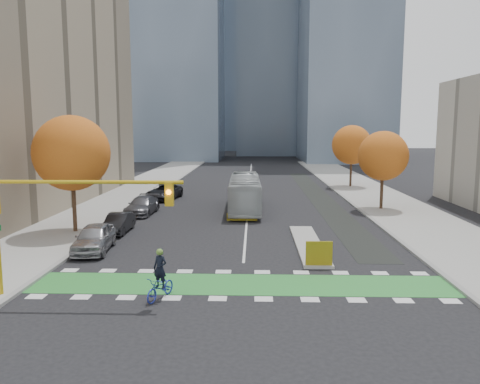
# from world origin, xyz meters

# --- Properties ---
(ground) EXTENTS (300.00, 300.00, 0.00)m
(ground) POSITION_xyz_m (0.00, 0.00, 0.00)
(ground) COLOR black
(ground) RESTS_ON ground
(sidewalk_west) EXTENTS (7.00, 120.00, 0.15)m
(sidewalk_west) POSITION_xyz_m (-13.50, 20.00, 0.07)
(sidewalk_west) COLOR gray
(sidewalk_west) RESTS_ON ground
(sidewalk_east) EXTENTS (7.00, 120.00, 0.15)m
(sidewalk_east) POSITION_xyz_m (13.50, 20.00, 0.07)
(sidewalk_east) COLOR gray
(sidewalk_east) RESTS_ON ground
(curb_west) EXTENTS (0.30, 120.00, 0.16)m
(curb_west) POSITION_xyz_m (-10.00, 20.00, 0.07)
(curb_west) COLOR gray
(curb_west) RESTS_ON ground
(curb_east) EXTENTS (0.30, 120.00, 0.16)m
(curb_east) POSITION_xyz_m (10.00, 20.00, 0.07)
(curb_east) COLOR gray
(curb_east) RESTS_ON ground
(bike_crossing) EXTENTS (20.00, 3.00, 0.01)m
(bike_crossing) POSITION_xyz_m (0.00, 1.50, 0.01)
(bike_crossing) COLOR #297F31
(bike_crossing) RESTS_ON ground
(centre_line) EXTENTS (0.15, 70.00, 0.01)m
(centre_line) POSITION_xyz_m (0.00, 40.00, 0.01)
(centre_line) COLOR silver
(centre_line) RESTS_ON ground
(bike_lane_paint) EXTENTS (2.50, 50.00, 0.01)m
(bike_lane_paint) POSITION_xyz_m (7.50, 30.00, 0.01)
(bike_lane_paint) COLOR black
(bike_lane_paint) RESTS_ON ground
(median_island) EXTENTS (1.60, 10.00, 0.16)m
(median_island) POSITION_xyz_m (4.00, 9.00, 0.08)
(median_island) COLOR gray
(median_island) RESTS_ON ground
(hazard_board) EXTENTS (1.40, 0.12, 1.30)m
(hazard_board) POSITION_xyz_m (4.00, 4.20, 0.80)
(hazard_board) COLOR yellow
(hazard_board) RESTS_ON median_island
(tower_nw) EXTENTS (22.00, 22.00, 70.00)m
(tower_nw) POSITION_xyz_m (-18.00, 90.00, 35.00)
(tower_nw) COLOR #47566B
(tower_nw) RESTS_ON ground
(tower_ne) EXTENTS (18.00, 24.00, 60.00)m
(tower_ne) POSITION_xyz_m (20.00, 85.00, 30.00)
(tower_ne) COLOR #47566B
(tower_ne) RESTS_ON ground
(tower_far) EXTENTS (26.00, 26.00, 80.00)m
(tower_far) POSITION_xyz_m (-4.00, 140.00, 40.00)
(tower_far) COLOR #47566B
(tower_far) RESTS_ON ground
(tree_west) EXTENTS (5.20, 5.20, 8.22)m
(tree_west) POSITION_xyz_m (-12.00, 12.00, 5.62)
(tree_west) COLOR #332114
(tree_west) RESTS_ON ground
(tree_east_near) EXTENTS (4.40, 4.40, 7.08)m
(tree_east_near) POSITION_xyz_m (12.00, 22.00, 4.86)
(tree_east_near) COLOR #332114
(tree_east_near) RESTS_ON ground
(tree_east_far) EXTENTS (4.80, 4.80, 7.65)m
(tree_east_far) POSITION_xyz_m (12.50, 38.00, 5.24)
(tree_east_far) COLOR #332114
(tree_east_far) RESTS_ON ground
(traffic_signal_west) EXTENTS (8.53, 0.56, 5.20)m
(traffic_signal_west) POSITION_xyz_m (-7.93, -0.51, 4.03)
(traffic_signal_west) COLOR #BF9914
(traffic_signal_west) RESTS_ON ground
(cyclist) EXTENTS (1.36, 2.05, 2.24)m
(cyclist) POSITION_xyz_m (-3.47, -0.50, 0.75)
(cyclist) COLOR navy
(cyclist) RESTS_ON ground
(bus) EXTENTS (2.88, 11.38, 3.16)m
(bus) POSITION_xyz_m (-0.26, 21.49, 1.58)
(bus) COLOR #AEB4B6
(bus) RESTS_ON ground
(parked_car_a) EXTENTS (2.35, 4.96, 1.64)m
(parked_car_a) POSITION_xyz_m (-9.00, 7.21, 0.82)
(parked_car_a) COLOR #949499
(parked_car_a) RESTS_ON ground
(parked_car_b) EXTENTS (1.45, 4.15, 1.37)m
(parked_car_b) POSITION_xyz_m (-9.00, 12.21, 0.68)
(parked_car_b) COLOR black
(parked_car_b) RESTS_ON ground
(parked_car_c) EXTENTS (2.35, 5.25, 1.49)m
(parked_car_c) POSITION_xyz_m (-9.00, 19.28, 0.75)
(parked_car_c) COLOR #525157
(parked_car_c) RESTS_ON ground
(parked_car_d) EXTENTS (3.33, 5.90, 1.56)m
(parked_car_d) POSITION_xyz_m (-8.69, 27.59, 0.78)
(parked_car_d) COLOR black
(parked_car_d) RESTS_ON ground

